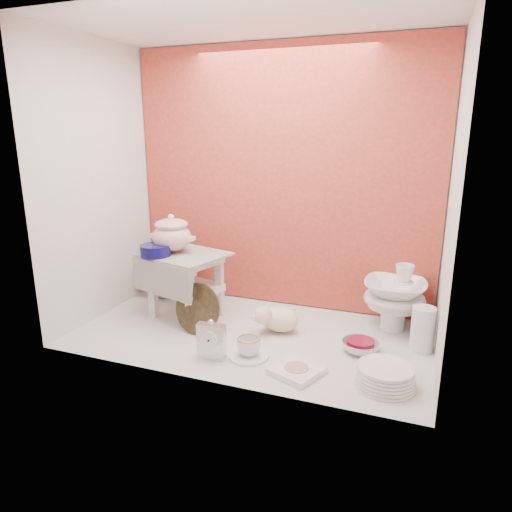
{
  "coord_description": "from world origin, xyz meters",
  "views": [
    {
      "loc": [
        0.8,
        -2.06,
        1.03
      ],
      "look_at": [
        0.02,
        0.02,
        0.42
      ],
      "focal_mm": 32.39,
      "sensor_mm": 36.0,
      "label": 1
    }
  ],
  "objects_px": {
    "mantel_clock": "(211,339)",
    "plush_pig": "(280,319)",
    "step_stool": "(186,285)",
    "gold_rim_teacup": "(249,346)",
    "floral_platter": "(169,270)",
    "dinner_plate_stack": "(385,376)",
    "blue_white_vase": "(165,279)",
    "porcelain_tower": "(394,297)",
    "soup_tureen": "(172,233)",
    "crystal_bowl": "(360,347)"
  },
  "relations": [
    {
      "from": "mantel_clock",
      "to": "plush_pig",
      "type": "bearing_deg",
      "value": 58.17
    },
    {
      "from": "step_stool",
      "to": "mantel_clock",
      "type": "relative_size",
      "value": 2.21
    },
    {
      "from": "step_stool",
      "to": "gold_rim_teacup",
      "type": "height_order",
      "value": "step_stool"
    },
    {
      "from": "step_stool",
      "to": "floral_platter",
      "type": "bearing_deg",
      "value": 152.61
    },
    {
      "from": "plush_pig",
      "to": "gold_rim_teacup",
      "type": "bearing_deg",
      "value": -116.54
    },
    {
      "from": "step_stool",
      "to": "gold_rim_teacup",
      "type": "xyz_separation_m",
      "value": [
        0.51,
        -0.34,
        -0.13
      ]
    },
    {
      "from": "dinner_plate_stack",
      "to": "gold_rim_teacup",
      "type": "bearing_deg",
      "value": 177.04
    },
    {
      "from": "blue_white_vase",
      "to": "plush_pig",
      "type": "height_order",
      "value": "blue_white_vase"
    },
    {
      "from": "blue_white_vase",
      "to": "porcelain_tower",
      "type": "distance_m",
      "value": 1.41
    },
    {
      "from": "soup_tureen",
      "to": "porcelain_tower",
      "type": "xyz_separation_m",
      "value": [
        1.2,
        0.22,
        -0.29
      ]
    },
    {
      "from": "mantel_clock",
      "to": "crystal_bowl",
      "type": "relative_size",
      "value": 1.08
    },
    {
      "from": "plush_pig",
      "to": "blue_white_vase",
      "type": "bearing_deg",
      "value": 145.19
    },
    {
      "from": "plush_pig",
      "to": "dinner_plate_stack",
      "type": "relative_size",
      "value": 0.99
    },
    {
      "from": "porcelain_tower",
      "to": "crystal_bowl",
      "type": "bearing_deg",
      "value": -109.68
    },
    {
      "from": "floral_platter",
      "to": "gold_rim_teacup",
      "type": "xyz_separation_m",
      "value": [
        0.77,
        -0.58,
        -0.12
      ]
    },
    {
      "from": "blue_white_vase",
      "to": "mantel_clock",
      "type": "xyz_separation_m",
      "value": [
        0.65,
        -0.65,
        -0.02
      ]
    },
    {
      "from": "mantel_clock",
      "to": "dinner_plate_stack",
      "type": "xyz_separation_m",
      "value": [
        0.78,
        0.04,
        -0.05
      ]
    },
    {
      "from": "dinner_plate_stack",
      "to": "porcelain_tower",
      "type": "xyz_separation_m",
      "value": [
        -0.02,
        0.6,
        0.14
      ]
    },
    {
      "from": "gold_rim_teacup",
      "to": "porcelain_tower",
      "type": "bearing_deg",
      "value": 43.52
    },
    {
      "from": "porcelain_tower",
      "to": "floral_platter",
      "type": "bearing_deg",
      "value": 179.51
    },
    {
      "from": "dinner_plate_stack",
      "to": "crystal_bowl",
      "type": "bearing_deg",
      "value": 117.37
    },
    {
      "from": "crystal_bowl",
      "to": "porcelain_tower",
      "type": "relative_size",
      "value": 0.49
    },
    {
      "from": "dinner_plate_stack",
      "to": "crystal_bowl",
      "type": "xyz_separation_m",
      "value": [
        -0.14,
        0.27,
        -0.02
      ]
    },
    {
      "from": "floral_platter",
      "to": "gold_rim_teacup",
      "type": "distance_m",
      "value": 0.97
    },
    {
      "from": "soup_tureen",
      "to": "mantel_clock",
      "type": "distance_m",
      "value": 0.72
    },
    {
      "from": "soup_tureen",
      "to": "porcelain_tower",
      "type": "height_order",
      "value": "soup_tureen"
    },
    {
      "from": "soup_tureen",
      "to": "crystal_bowl",
      "type": "distance_m",
      "value": 1.17
    },
    {
      "from": "gold_rim_teacup",
      "to": "soup_tureen",
      "type": "bearing_deg",
      "value": 149.54
    },
    {
      "from": "step_stool",
      "to": "porcelain_tower",
      "type": "distance_m",
      "value": 1.14
    },
    {
      "from": "floral_platter",
      "to": "soup_tureen",
      "type": "bearing_deg",
      "value": -52.85
    },
    {
      "from": "blue_white_vase",
      "to": "dinner_plate_stack",
      "type": "bearing_deg",
      "value": -23.38
    },
    {
      "from": "step_stool",
      "to": "crystal_bowl",
      "type": "relative_size",
      "value": 2.39
    },
    {
      "from": "mantel_clock",
      "to": "crystal_bowl",
      "type": "xyz_separation_m",
      "value": [
        0.64,
        0.31,
        -0.07
      ]
    },
    {
      "from": "floral_platter",
      "to": "blue_white_vase",
      "type": "bearing_deg",
      "value": 179.3
    },
    {
      "from": "mantel_clock",
      "to": "plush_pig",
      "type": "height_order",
      "value": "mantel_clock"
    },
    {
      "from": "step_stool",
      "to": "crystal_bowl",
      "type": "distance_m",
      "value": 1.01
    },
    {
      "from": "step_stool",
      "to": "crystal_bowl",
      "type": "height_order",
      "value": "step_stool"
    },
    {
      "from": "mantel_clock",
      "to": "porcelain_tower",
      "type": "distance_m",
      "value": 1.0
    },
    {
      "from": "step_stool",
      "to": "crystal_bowl",
      "type": "xyz_separation_m",
      "value": [
        1.0,
        -0.11,
        -0.16
      ]
    },
    {
      "from": "crystal_bowl",
      "to": "porcelain_tower",
      "type": "xyz_separation_m",
      "value": [
        0.12,
        0.33,
        0.15
      ]
    },
    {
      "from": "crystal_bowl",
      "to": "soup_tureen",
      "type": "bearing_deg",
      "value": 174.01
    },
    {
      "from": "porcelain_tower",
      "to": "plush_pig",
      "type": "bearing_deg",
      "value": -155.58
    },
    {
      "from": "step_stool",
      "to": "porcelain_tower",
      "type": "relative_size",
      "value": 1.17
    },
    {
      "from": "dinner_plate_stack",
      "to": "plush_pig",
      "type": "bearing_deg",
      "value": 148.28
    },
    {
      "from": "floral_platter",
      "to": "mantel_clock",
      "type": "bearing_deg",
      "value": -46.77
    },
    {
      "from": "floral_platter",
      "to": "porcelain_tower",
      "type": "distance_m",
      "value": 1.37
    },
    {
      "from": "mantel_clock",
      "to": "gold_rim_teacup",
      "type": "bearing_deg",
      "value": 20.32
    },
    {
      "from": "step_stool",
      "to": "plush_pig",
      "type": "relative_size",
      "value": 1.71
    },
    {
      "from": "floral_platter",
      "to": "plush_pig",
      "type": "relative_size",
      "value": 1.43
    },
    {
      "from": "dinner_plate_stack",
      "to": "floral_platter",
      "type": "bearing_deg",
      "value": 156.16
    }
  ]
}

